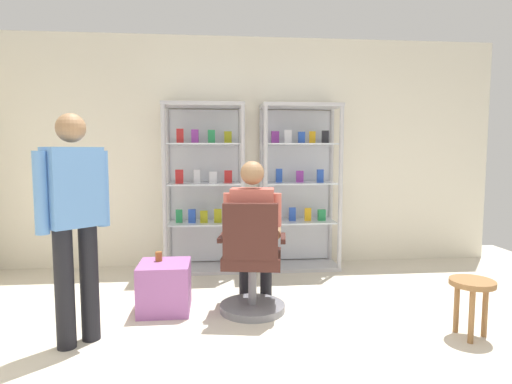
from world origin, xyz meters
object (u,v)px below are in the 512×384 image
object	(u,v)px
tea_glass	(159,256)
display_cabinet_right	(299,186)
office_chair	(252,268)
seated_shopkeeper	(253,227)
storage_crate	(165,287)
wooden_stool	(472,292)
standing_customer	(74,214)
display_cabinet_left	(204,187)

from	to	relation	value
tea_glass	display_cabinet_right	bearing A→B (deg)	39.81
office_chair	seated_shopkeeper	size ratio (longest dim) A/B	0.74
storage_crate	wooden_stool	distance (m)	2.43
seated_shopkeeper	wooden_stool	distance (m)	1.76
office_chair	standing_customer	distance (m)	1.46
office_chair	storage_crate	world-z (taller)	office_chair
office_chair	display_cabinet_left	bearing A→B (deg)	106.39
display_cabinet_right	tea_glass	distance (m)	1.98
office_chair	tea_glass	world-z (taller)	office_chair
wooden_stool	standing_customer	bearing A→B (deg)	176.46
tea_glass	wooden_stool	distance (m)	2.50
display_cabinet_right	seated_shopkeeper	world-z (taller)	display_cabinet_right
tea_glass	standing_customer	bearing A→B (deg)	-126.96
standing_customer	seated_shopkeeper	bearing A→B (deg)	24.78
standing_customer	display_cabinet_right	bearing A→B (deg)	43.72
display_cabinet_left	tea_glass	bearing A→B (deg)	-106.92
display_cabinet_right	standing_customer	distance (m)	2.71
office_chair	storage_crate	distance (m)	0.77
storage_crate	standing_customer	bearing A→B (deg)	-133.08
office_chair	tea_glass	xyz separation A→B (m)	(-0.79, 0.20, 0.07)
office_chair	wooden_stool	world-z (taller)	office_chair
display_cabinet_right	wooden_stool	bearing A→B (deg)	-66.63
display_cabinet_left	seated_shopkeeper	world-z (taller)	display_cabinet_left
display_cabinet_left	storage_crate	bearing A→B (deg)	-103.84
storage_crate	wooden_stool	xyz separation A→B (m)	(2.31, -0.75, 0.13)
seated_shopkeeper	tea_glass	distance (m)	0.86
display_cabinet_left	wooden_stool	size ratio (longest dim) A/B	4.39
display_cabinet_right	standing_customer	world-z (taller)	display_cabinet_right
display_cabinet_left	tea_glass	world-z (taller)	display_cabinet_left
seated_shopkeeper	storage_crate	xyz separation A→B (m)	(-0.77, -0.03, -0.50)
standing_customer	wooden_stool	bearing A→B (deg)	-3.54
display_cabinet_right	standing_customer	bearing A→B (deg)	-136.28
office_chair	tea_glass	bearing A→B (deg)	165.58
display_cabinet_right	display_cabinet_left	bearing A→B (deg)	-179.95
office_chair	display_cabinet_right	bearing A→B (deg)	64.62
display_cabinet_right	storage_crate	bearing A→B (deg)	-137.59
standing_customer	wooden_stool	xyz separation A→B (m)	(2.85, -0.18, -0.59)
storage_crate	seated_shopkeeper	bearing A→B (deg)	1.91
storage_crate	tea_glass	bearing A→B (deg)	128.15
seated_shopkeeper	tea_glass	bearing A→B (deg)	177.00
tea_glass	office_chair	bearing A→B (deg)	-14.42
seated_shopkeeper	tea_glass	xyz separation A→B (m)	(-0.82, 0.04, -0.25)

